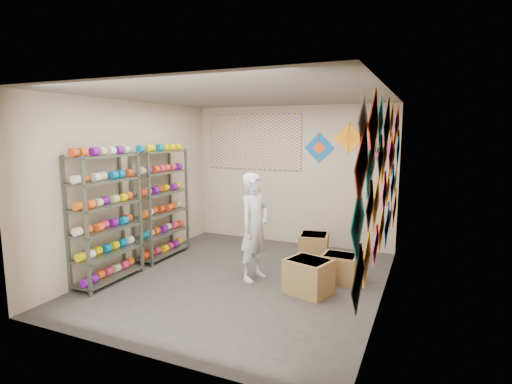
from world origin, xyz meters
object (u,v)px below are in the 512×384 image
at_px(carton_b, 340,268).
at_px(carton_c, 314,247).
at_px(shelf_rack_front, 106,219).
at_px(carton_a, 309,276).
at_px(shopkeeper, 254,227).
at_px(shelf_rack_back, 161,204).

height_order(carton_b, carton_c, carton_c).
distance_m(shelf_rack_front, carton_b, 3.51).
bearing_deg(carton_c, carton_b, -62.42).
relative_size(shelf_rack_front, carton_c, 3.58).
bearing_deg(carton_c, shelf_rack_front, -148.95).
relative_size(carton_b, carton_c, 0.95).
distance_m(carton_a, carton_c, 1.45).
height_order(shopkeeper, carton_b, shopkeeper).
relative_size(shelf_rack_front, shelf_rack_back, 1.00).
bearing_deg(carton_b, shopkeeper, -159.63).
bearing_deg(shelf_rack_back, carton_b, 1.22).
xyz_separation_m(shelf_rack_front, carton_a, (2.83, 0.78, -0.71)).
xyz_separation_m(shelf_rack_back, shopkeeper, (1.93, -0.33, -0.15)).
relative_size(shopkeeper, carton_b, 3.18).
bearing_deg(carton_b, carton_c, 129.63).
bearing_deg(shelf_rack_front, shelf_rack_back, 90.00).
distance_m(shopkeeper, carton_a, 1.08).
xyz_separation_m(shelf_rack_front, carton_c, (2.51, 2.18, -0.72)).
xyz_separation_m(carton_a, carton_c, (-0.32, 1.41, -0.01)).
height_order(carton_a, carton_b, carton_a).
relative_size(shelf_rack_front, carton_a, 3.33).
bearing_deg(shopkeeper, shelf_rack_front, 128.78).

